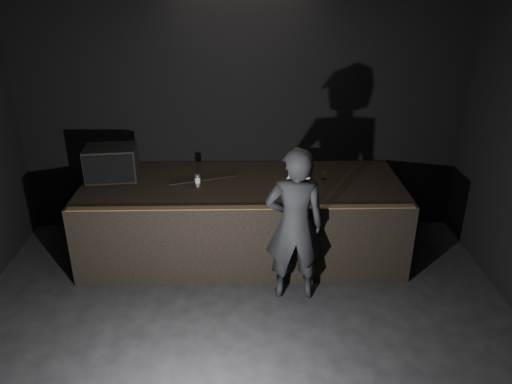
{
  "coord_description": "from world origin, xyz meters",
  "views": [
    {
      "loc": [
        0.06,
        -3.01,
        3.49
      ],
      "look_at": [
        0.17,
        2.3,
        1.07
      ],
      "focal_mm": 35.0,
      "sensor_mm": 36.0,
      "label": 1
    }
  ],
  "objects_px": {
    "person": "(295,225)",
    "stage_monitor": "(111,163)",
    "laptop": "(298,177)",
    "stage_riser": "(243,218)",
    "beer_can": "(198,181)"
  },
  "relations": [
    {
      "from": "person",
      "to": "laptop",
      "type": "bearing_deg",
      "value": -95.73
    },
    {
      "from": "stage_riser",
      "to": "laptop",
      "type": "xyz_separation_m",
      "value": [
        0.71,
        0.07,
        0.55
      ]
    },
    {
      "from": "beer_can",
      "to": "person",
      "type": "distance_m",
      "value": 1.42
    },
    {
      "from": "stage_riser",
      "to": "stage_monitor",
      "type": "distance_m",
      "value": 1.81
    },
    {
      "from": "stage_monitor",
      "to": "person",
      "type": "distance_m",
      "value": 2.52
    },
    {
      "from": "stage_riser",
      "to": "beer_can",
      "type": "relative_size",
      "value": 25.52
    },
    {
      "from": "beer_can",
      "to": "person",
      "type": "bearing_deg",
      "value": -37.21
    },
    {
      "from": "stage_riser",
      "to": "person",
      "type": "relative_size",
      "value": 2.22
    },
    {
      "from": "laptop",
      "to": "beer_can",
      "type": "relative_size",
      "value": 2.3
    },
    {
      "from": "stage_riser",
      "to": "stage_monitor",
      "type": "height_order",
      "value": "stage_monitor"
    },
    {
      "from": "stage_riser",
      "to": "beer_can",
      "type": "distance_m",
      "value": 0.8
    },
    {
      "from": "stage_monitor",
      "to": "laptop",
      "type": "bearing_deg",
      "value": -8.72
    },
    {
      "from": "person",
      "to": "stage_monitor",
      "type": "bearing_deg",
      "value": -25.33
    },
    {
      "from": "stage_riser",
      "to": "beer_can",
      "type": "xyz_separation_m",
      "value": [
        -0.55,
        -0.1,
        0.58
      ]
    },
    {
      "from": "laptop",
      "to": "person",
      "type": "height_order",
      "value": "person"
    }
  ]
}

